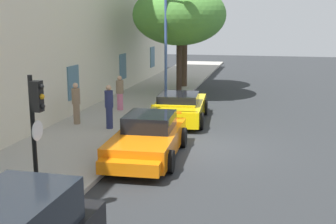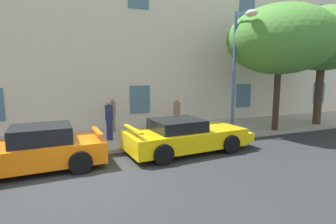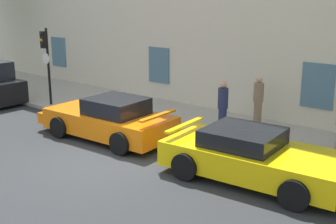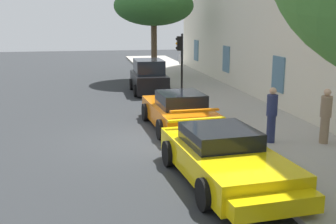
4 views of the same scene
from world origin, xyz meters
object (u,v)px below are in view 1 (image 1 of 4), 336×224
at_px(tree_far_end, 184,11).
at_px(pedestrian_bystander, 76,103).
at_px(traffic_light, 36,121).
at_px(pedestrian_strolling, 109,106).
at_px(pedestrian_admiring, 120,92).
at_px(sportscar_red_lead, 147,140).
at_px(tree_near_kerb, 179,15).
at_px(street_lamp, 174,27).
at_px(sportscar_yellow_flank, 180,107).

height_order(tree_far_end, pedestrian_bystander, tree_far_end).
bearing_deg(traffic_light, pedestrian_strolling, 9.06).
relative_size(traffic_light, pedestrian_admiring, 1.89).
xyz_separation_m(tree_far_end, pedestrian_bystander, (-11.22, 2.34, -3.84)).
relative_size(sportscar_red_lead, tree_near_kerb, 0.78).
xyz_separation_m(sportscar_red_lead, pedestrian_admiring, (6.44, 3.12, 0.37)).
height_order(traffic_light, street_lamp, street_lamp).
xyz_separation_m(sportscar_yellow_flank, pedestrian_strolling, (-2.62, 2.32, 0.45)).
bearing_deg(sportscar_yellow_flank, sportscar_red_lead, -179.64).
xyz_separation_m(street_lamp, pedestrian_strolling, (-5.64, 1.39, -2.98)).
height_order(sportscar_red_lead, tree_near_kerb, tree_near_kerb).
bearing_deg(pedestrian_bystander, sportscar_red_lead, -130.31).
relative_size(sportscar_yellow_flank, pedestrian_bystander, 2.97).
relative_size(sportscar_red_lead, pedestrian_strolling, 2.76).
height_order(sportscar_yellow_flank, tree_far_end, tree_far_end).
height_order(tree_near_kerb, traffic_light, tree_near_kerb).
xyz_separation_m(tree_far_end, traffic_light, (-19.22, -0.45, -2.61)).
bearing_deg(street_lamp, pedestrian_admiring, 134.49).
bearing_deg(pedestrian_bystander, traffic_light, -160.78).
relative_size(sportscar_yellow_flank, pedestrian_strolling, 2.92).
distance_m(traffic_light, pedestrian_strolling, 7.79).
distance_m(sportscar_red_lead, pedestrian_bystander, 5.17).
height_order(street_lamp, pedestrian_strolling, street_lamp).
xyz_separation_m(tree_near_kerb, street_lamp, (-2.49, -0.24, -0.58)).
xyz_separation_m(pedestrian_admiring, pedestrian_bystander, (-3.11, 0.81, 0.04)).
relative_size(sportscar_red_lead, tree_far_end, 0.74).
xyz_separation_m(sportscar_red_lead, traffic_light, (-4.67, 1.14, 1.64)).
height_order(sportscar_red_lead, tree_far_end, tree_far_end).
relative_size(tree_far_end, pedestrian_admiring, 3.94).
distance_m(sportscar_red_lead, pedestrian_strolling, 3.78).
relative_size(sportscar_yellow_flank, tree_far_end, 0.79).
bearing_deg(sportscar_red_lead, sportscar_yellow_flank, 0.36).
bearing_deg(street_lamp, sportscar_red_lead, -173.64).
relative_size(tree_near_kerb, tree_far_end, 0.95).
relative_size(sportscar_yellow_flank, tree_near_kerb, 0.83).
bearing_deg(street_lamp, pedestrian_bystander, 150.40).
height_order(tree_far_end, pedestrian_strolling, tree_far_end).
distance_m(tree_near_kerb, street_lamp, 2.57).
bearing_deg(pedestrian_strolling, pedestrian_admiring, 12.34).
height_order(sportscar_red_lead, pedestrian_bystander, pedestrian_bystander).
bearing_deg(pedestrian_admiring, tree_near_kerb, -22.57).
distance_m(sportscar_red_lead, tree_far_end, 15.24).
distance_m(tree_near_kerb, pedestrian_strolling, 8.95).
height_order(sportscar_yellow_flank, pedestrian_admiring, pedestrian_admiring).
relative_size(traffic_light, pedestrian_strolling, 1.78).
bearing_deg(pedestrian_strolling, sportscar_red_lead, -141.23).
distance_m(traffic_light, street_lamp, 13.36).
xyz_separation_m(street_lamp, pedestrian_admiring, (-2.13, 2.16, -3.04)).
distance_m(sportscar_red_lead, tree_near_kerb, 11.82).
height_order(sportscar_yellow_flank, tree_near_kerb, tree_near_kerb).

